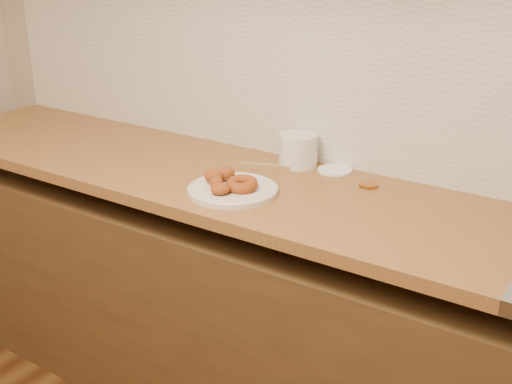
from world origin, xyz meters
TOP-DOWN VIEW (x-y plane):
  - wall_back at (0.00, 2.00)m, footprint 4.00×0.02m
  - base_cabinet at (0.00, 1.69)m, footprint 3.60×0.60m
  - butcher_block at (-0.65, 1.69)m, footprint 2.30×0.62m
  - backsplash at (0.00, 1.99)m, footprint 3.60×0.02m
  - donut_plate at (-0.36, 1.57)m, footprint 0.28×0.28m
  - ring_donut at (-0.33, 1.58)m, footprint 0.13×0.13m
  - fried_dough_chunks at (-0.40, 1.56)m, footprint 0.15×0.18m
  - plastic_tub at (-0.32, 1.91)m, footprint 0.15×0.15m
  - tub_lid at (-0.19, 1.93)m, footprint 0.15×0.15m
  - brass_jar_lid at (-0.03, 1.86)m, footprint 0.08×0.08m
  - wooden_utensil at (-0.40, 1.82)m, footprint 0.18×0.09m

SIDE VIEW (x-z plane):
  - base_cabinet at x=0.00m, z-range 0.00..0.77m
  - butcher_block at x=-0.65m, z-range 0.86..0.90m
  - tub_lid at x=-0.19m, z-range 0.90..0.91m
  - brass_jar_lid at x=-0.03m, z-range 0.90..0.91m
  - wooden_utensil at x=-0.40m, z-range 0.90..0.91m
  - donut_plate at x=-0.36m, z-range 0.90..0.92m
  - ring_donut at x=-0.33m, z-range 0.91..0.96m
  - fried_dough_chunks at x=-0.40m, z-range 0.91..0.96m
  - plastic_tub at x=-0.32m, z-range 0.90..1.01m
  - backsplash at x=0.00m, z-range 0.90..1.50m
  - wall_back at x=0.00m, z-range 0.00..2.70m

